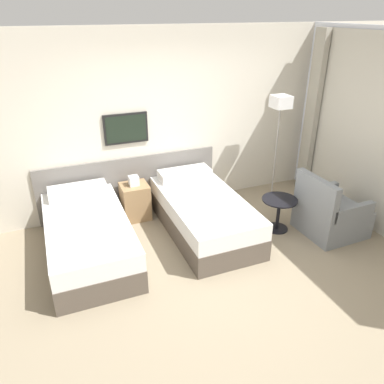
{
  "coord_description": "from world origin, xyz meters",
  "views": [
    {
      "loc": [
        -1.68,
        -3.31,
        2.89
      ],
      "look_at": [
        0.0,
        0.85,
        0.68
      ],
      "focal_mm": 35.0,
      "sensor_mm": 36.0,
      "label": 1
    }
  ],
  "objects_px": {
    "bed_near_door": "(88,237)",
    "armchair": "(330,215)",
    "bed_near_window": "(203,213)",
    "side_table": "(279,208)",
    "floor_lamp": "(280,113)",
    "nightstand": "(135,201)"
  },
  "relations": [
    {
      "from": "bed_near_door",
      "to": "side_table",
      "type": "height_order",
      "value": "bed_near_door"
    },
    {
      "from": "bed_near_door",
      "to": "armchair",
      "type": "height_order",
      "value": "armchair"
    },
    {
      "from": "bed_near_window",
      "to": "floor_lamp",
      "type": "relative_size",
      "value": 1.13
    },
    {
      "from": "armchair",
      "to": "bed_near_door",
      "type": "bearing_deg",
      "value": 76.24
    },
    {
      "from": "bed_near_door",
      "to": "side_table",
      "type": "distance_m",
      "value": 2.64
    },
    {
      "from": "nightstand",
      "to": "bed_near_window",
      "type": "bearing_deg",
      "value": -42.3
    },
    {
      "from": "floor_lamp",
      "to": "side_table",
      "type": "height_order",
      "value": "floor_lamp"
    },
    {
      "from": "bed_near_window",
      "to": "side_table",
      "type": "relative_size",
      "value": 3.91
    },
    {
      "from": "bed_near_window",
      "to": "floor_lamp",
      "type": "xyz_separation_m",
      "value": [
        1.47,
        0.49,
        1.19
      ]
    },
    {
      "from": "armchair",
      "to": "bed_near_window",
      "type": "bearing_deg",
      "value": 65.07
    },
    {
      "from": "floor_lamp",
      "to": "side_table",
      "type": "distance_m",
      "value": 1.49
    },
    {
      "from": "side_table",
      "to": "nightstand",
      "type": "bearing_deg",
      "value": 148.76
    },
    {
      "from": "bed_near_door",
      "to": "armchair",
      "type": "relative_size",
      "value": 2.17
    },
    {
      "from": "bed_near_window",
      "to": "floor_lamp",
      "type": "distance_m",
      "value": 1.96
    },
    {
      "from": "bed_near_door",
      "to": "armchair",
      "type": "xyz_separation_m",
      "value": [
        3.23,
        -0.71,
        -0.0
      ]
    },
    {
      "from": "nightstand",
      "to": "armchair",
      "type": "xyz_separation_m",
      "value": [
        2.43,
        -1.44,
        -0.01
      ]
    },
    {
      "from": "bed_near_door",
      "to": "floor_lamp",
      "type": "relative_size",
      "value": 1.13
    },
    {
      "from": "nightstand",
      "to": "side_table",
      "type": "height_order",
      "value": "nightstand"
    },
    {
      "from": "armchair",
      "to": "nightstand",
      "type": "bearing_deg",
      "value": 58.05
    },
    {
      "from": "side_table",
      "to": "armchair",
      "type": "xyz_separation_m",
      "value": [
        0.62,
        -0.34,
        -0.07
      ]
    },
    {
      "from": "bed_near_window",
      "to": "nightstand",
      "type": "height_order",
      "value": "nightstand"
    },
    {
      "from": "bed_near_door",
      "to": "bed_near_window",
      "type": "relative_size",
      "value": 1.0
    }
  ]
}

